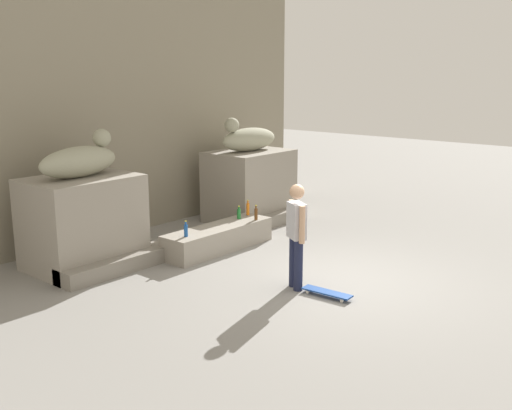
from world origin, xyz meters
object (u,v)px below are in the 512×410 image
object	(u,v)px
skateboard	(327,292)
skater	(296,232)
statue_reclining_left	(81,160)
bottle_blue	(186,230)
bottle_green	(239,214)
statue_reclining_right	(248,138)
bottle_brown	(256,214)
bottle_orange	(248,209)

from	to	relation	value
skateboard	skater	bearing A→B (deg)	-1.30
statue_reclining_left	skater	size ratio (longest dim) A/B	1.00
statue_reclining_left	bottle_blue	bearing A→B (deg)	-51.09
skateboard	bottle_blue	distance (m)	2.94
skater	bottle_green	bearing A→B (deg)	1.71
bottle_green	statue_reclining_right	bearing A→B (deg)	34.93
bottle_brown	bottle_blue	size ratio (longest dim) A/B	1.04
skater	bottle_green	distance (m)	2.87
statue_reclining_left	skateboard	size ratio (longest dim) A/B	2.05
bottle_brown	statue_reclining_left	bearing A→B (deg)	155.85
skater	bottle_brown	bearing A→B (deg)	-4.56
statue_reclining_right	skateboard	bearing A→B (deg)	57.41
skater	bottle_green	xyz separation A→B (m)	(1.42, 2.47, -0.35)
skater	bottle_brown	size ratio (longest dim) A/B	5.56
skateboard	bottle_orange	size ratio (longest dim) A/B	2.57
bottle_green	bottle_orange	size ratio (longest dim) A/B	0.84
bottle_orange	statue_reclining_left	bearing A→B (deg)	163.34
statue_reclining_left	bottle_orange	size ratio (longest dim) A/B	5.28
bottle_blue	bottle_orange	bearing A→B (deg)	6.52
skateboard	bottle_green	distance (m)	3.39
bottle_green	bottle_blue	bearing A→B (deg)	-174.53
bottle_orange	skater	bearing A→B (deg)	-125.00
statue_reclining_left	bottle_green	xyz separation A→B (m)	(2.87, -1.04, -1.30)
skater	bottle_blue	size ratio (longest dim) A/B	5.77
bottle_brown	statue_reclining_right	bearing A→B (deg)	45.53
skateboard	bottle_green	world-z (taller)	bottle_green
statue_reclining_right	skater	size ratio (longest dim) A/B	0.97
statue_reclining_right	bottle_brown	xyz separation A→B (m)	(-1.33, -1.35, -1.28)
skateboard	bottle_orange	distance (m)	3.61
bottle_blue	skateboard	bearing A→B (deg)	-86.28
bottle_blue	bottle_green	bearing A→B (deg)	5.47
bottle_orange	bottle_blue	bearing A→B (deg)	-173.48
statue_reclining_right	bottle_green	distance (m)	2.22
statue_reclining_right	bottle_blue	world-z (taller)	statue_reclining_right
statue_reclining_left	bottle_orange	xyz separation A→B (m)	(3.23, -0.97, -1.28)
bottle_brown	bottle_green	size ratio (longest dim) A/B	1.14
statue_reclining_right	bottle_green	xyz separation A→B (m)	(-1.48, -1.03, -1.30)
statue_reclining_right	bottle_brown	distance (m)	2.29
statue_reclining_right	bottle_green	size ratio (longest dim) A/B	6.15
bottle_orange	statue_reclining_right	bearing A→B (deg)	40.60
skateboard	statue_reclining_left	bearing A→B (deg)	16.62
skater	bottle_blue	distance (m)	2.35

